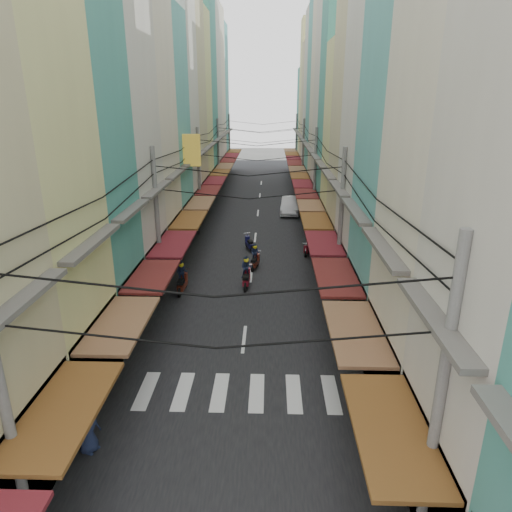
% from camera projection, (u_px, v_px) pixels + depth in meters
% --- Properties ---
extents(ground, '(160.00, 160.00, 0.00)m').
position_uv_depth(ground, '(246.00, 319.00, 22.89)').
color(ground, '#60605C').
rests_on(ground, ground).
extents(road, '(10.00, 80.00, 0.02)m').
position_uv_depth(road, '(257.00, 218.00, 41.75)').
color(road, black).
rests_on(road, ground).
extents(sidewalk_left, '(3.00, 80.00, 0.06)m').
position_uv_depth(sidewalk_left, '(187.00, 218.00, 41.93)').
color(sidewalk_left, gray).
rests_on(sidewalk_left, ground).
extents(sidewalk_right, '(3.00, 80.00, 0.06)m').
position_uv_depth(sidewalk_right, '(329.00, 219.00, 41.55)').
color(sidewalk_right, gray).
rests_on(sidewalk_right, ground).
extents(crosswalk, '(7.55, 2.40, 0.01)m').
position_uv_depth(crosswalk, '(238.00, 392.00, 17.22)').
color(crosswalk, silver).
rests_on(crosswalk, ground).
extents(building_row_left, '(7.80, 67.67, 23.70)m').
position_uv_depth(building_row_left, '(155.00, 107.00, 35.49)').
color(building_row_left, beige).
rests_on(building_row_left, ground).
extents(building_row_right, '(7.80, 68.98, 22.59)m').
position_uv_depth(building_row_right, '(359.00, 112.00, 35.05)').
color(building_row_right, teal).
rests_on(building_row_right, ground).
extents(utility_poles, '(10.20, 66.13, 8.20)m').
position_uv_depth(utility_poles, '(256.00, 151.00, 34.86)').
color(utility_poles, slate).
rests_on(utility_poles, ground).
extents(white_car, '(5.71, 2.67, 1.95)m').
position_uv_depth(white_car, '(290.00, 213.00, 43.62)').
color(white_car, silver).
rests_on(white_car, ground).
extents(bicycle, '(1.44, 0.59, 0.97)m').
position_uv_depth(bicycle, '(376.00, 350.00, 20.10)').
color(bicycle, black).
rests_on(bicycle, ground).
extents(moving_scooters, '(8.03, 9.53, 1.89)m').
position_uv_depth(moving_scooters, '(238.00, 268.00, 28.20)').
color(moving_scooters, black).
rests_on(moving_scooters, ground).
extents(parked_scooters, '(12.55, 12.99, 1.02)m').
position_uv_depth(parked_scooters, '(356.00, 373.00, 17.62)').
color(parked_scooters, black).
rests_on(parked_scooters, ground).
extents(pedestrians, '(12.20, 25.49, 2.19)m').
position_uv_depth(pedestrians, '(174.00, 279.00, 25.18)').
color(pedestrians, black).
rests_on(pedestrians, ground).
extents(market_umbrella, '(2.57, 2.57, 2.71)m').
position_uv_depth(market_umbrella, '(406.00, 344.00, 15.94)').
color(market_umbrella, '#B2B2B7').
rests_on(market_umbrella, ground).
extents(traffic_sign, '(0.10, 0.61, 2.77)m').
position_uv_depth(traffic_sign, '(350.00, 298.00, 20.50)').
color(traffic_sign, slate).
rests_on(traffic_sign, ground).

